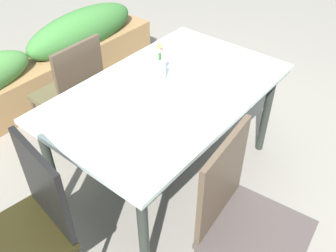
{
  "coord_description": "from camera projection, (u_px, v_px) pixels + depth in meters",
  "views": [
    {
      "loc": [
        -1.62,
        -1.2,
        2.12
      ],
      "look_at": [
        -0.08,
        0.05,
        0.48
      ],
      "focal_mm": 39.52,
      "sensor_mm": 36.0,
      "label": 1
    }
  ],
  "objects": [
    {
      "name": "ground_plane",
      "position": [
        179.0,
        171.0,
        2.9
      ],
      "size": [
        12.0,
        12.0,
        0.0
      ],
      "primitive_type": "plane",
      "color": "gray"
    },
    {
      "name": "chair_far_side",
      "position": [
        73.0,
        90.0,
        2.84
      ],
      "size": [
        0.45,
        0.45,
        0.94
      ],
      "rotation": [
        0.0,
        0.0,
        0.02
      ],
      "color": "brown",
      "rests_on": "ground"
    },
    {
      "name": "planter_box",
      "position": [
        33.0,
        70.0,
        3.44
      ],
      "size": [
        2.86,
        0.42,
        0.7
      ],
      "color": "olive",
      "rests_on": "ground"
    },
    {
      "name": "dining_table",
      "position": [
        168.0,
        98.0,
        2.42
      ],
      "size": [
        1.61,
        0.99,
        0.79
      ],
      "color": "#B2C6C1",
      "rests_on": "ground"
    },
    {
      "name": "chair_end_left",
      "position": [
        29.0,
        225.0,
        1.83
      ],
      "size": [
        0.52,
        0.52,
        1.0
      ],
      "rotation": [
        0.0,
        0.0,
        1.42
      ],
      "color": "black",
      "rests_on": "ground"
    },
    {
      "name": "flower_vase",
      "position": [
        161.0,
        64.0,
        2.38
      ],
      "size": [
        0.07,
        0.06,
        0.28
      ],
      "color": "silver",
      "rests_on": "dining_table"
    },
    {
      "name": "chair_near_left",
      "position": [
        243.0,
        215.0,
        1.92
      ],
      "size": [
        0.54,
        0.54,
        0.98
      ],
      "rotation": [
        0.0,
        0.0,
        3.23
      ],
      "color": "#443B38",
      "rests_on": "ground"
    }
  ]
}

